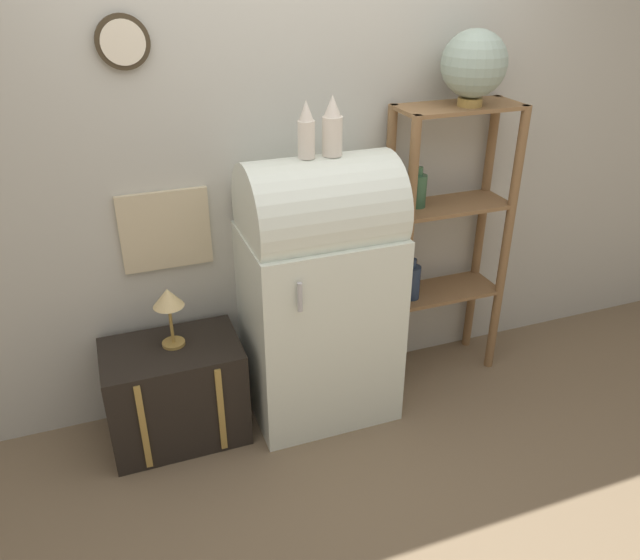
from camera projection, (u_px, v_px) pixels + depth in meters
name	position (u px, v px, depth m)	size (l,w,h in m)	color
ground_plane	(338.00, 434.00, 3.24)	(12.00, 12.00, 0.00)	#7A664C
wall_back	(297.00, 151.00, 3.09)	(7.00, 0.09, 2.70)	#B7B7AD
refrigerator	(319.00, 290.00, 3.13)	(0.73, 0.59, 1.40)	silver
suitcase_trunk	(176.00, 392.00, 3.13)	(0.66, 0.44, 0.53)	black
shelf_unit	(443.00, 234.00, 3.39)	(0.66, 0.30, 1.55)	olive
globe	(474.00, 64.00, 2.96)	(0.32, 0.32, 0.36)	#AD8942
vase_left	(306.00, 131.00, 2.74)	(0.08, 0.08, 0.26)	silver
vase_center	(332.00, 128.00, 2.77)	(0.09, 0.09, 0.27)	silver
desk_lamp	(168.00, 302.00, 2.92)	(0.15, 0.15, 0.31)	#AD8942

